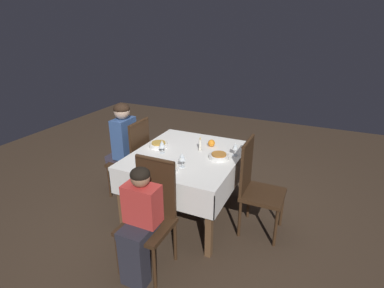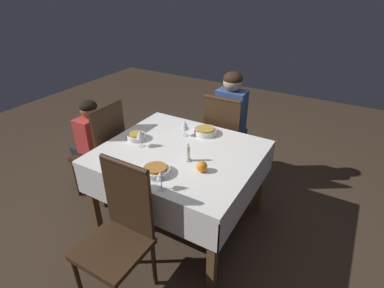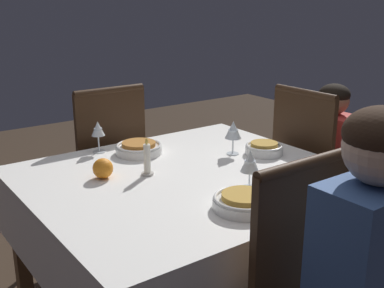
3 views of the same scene
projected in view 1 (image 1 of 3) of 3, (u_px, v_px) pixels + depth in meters
The scene contains 15 objects.
ground_plane at pixel (188, 211), 3.56m from camera, with size 8.00×8.00×0.00m, color #3D2D21.
dining_table at pixel (187, 161), 3.31m from camera, with size 1.28×1.13×0.75m.
chair_south at pixel (133, 156), 3.71m from camera, with size 0.42×0.42×1.02m.
chair_east at pixel (150, 212), 2.62m from camera, with size 0.42×0.42×1.02m.
chair_north at pixel (256, 184), 3.07m from camera, with size 0.42×0.42×1.02m.
person_adult_denim at pixel (122, 144), 3.72m from camera, with size 0.30×0.34×1.21m.
person_child_red at pixel (139, 221), 2.47m from camera, with size 0.33×0.30×1.03m.
bowl_south at pixel (159, 144), 3.45m from camera, with size 0.22×0.22×0.06m.
wine_glass_south at pixel (162, 144), 3.25m from camera, with size 0.07×0.07×0.15m.
bowl_east at pixel (169, 168), 2.89m from camera, with size 0.17×0.17×0.06m.
wine_glass_east at pixel (182, 157), 2.93m from camera, with size 0.08×0.08×0.16m.
bowl_north at pixel (219, 156), 3.15m from camera, with size 0.22×0.22×0.06m.
wine_glass_north at pixel (235, 146), 3.19m from camera, with size 0.06×0.06×0.15m.
candle_centerpiece at pixel (200, 145), 3.34m from camera, with size 0.05×0.05×0.16m.
orange_fruit at pixel (211, 143), 3.45m from camera, with size 0.08×0.08×0.08m, color orange.
Camera 1 is at (2.71, 1.30, 2.08)m, focal length 28.00 mm.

